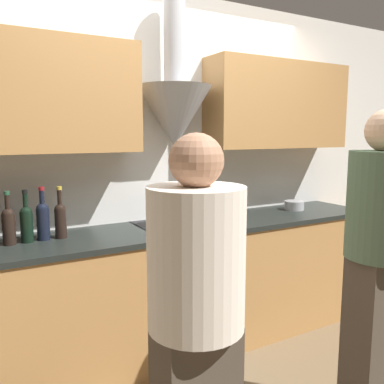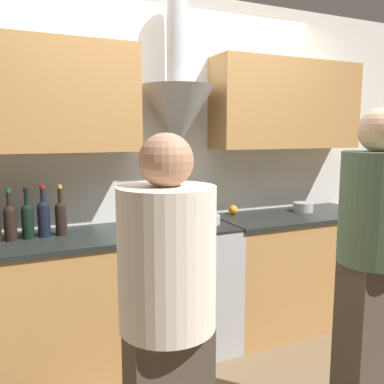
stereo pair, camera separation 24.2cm
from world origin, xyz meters
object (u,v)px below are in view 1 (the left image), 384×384
wine_bottle_5 (26,222)px  saucepan (294,205)px  person_foreground_right (379,257)px  orange_fruit (228,209)px  stove_range (185,286)px  person_foreground_left (196,318)px  wine_bottle_7 (60,218)px  stock_pot (164,216)px  wine_bottle_4 (9,224)px  wine_bottle_6 (43,219)px  mixing_bowl (204,219)px

wine_bottle_5 → saucepan: 2.14m
person_foreground_right → orange_fruit: bearing=89.7°
orange_fruit → stove_range: bearing=-159.5°
person_foreground_left → person_foreground_right: (1.09, 0.00, 0.08)m
wine_bottle_7 → saucepan: bearing=-0.2°
stock_pot → orange_fruit: 0.65m
stove_range → person_foreground_right: size_ratio=0.55×
wine_bottle_5 → saucepan: wine_bottle_5 is taller
stove_range → wine_bottle_7: size_ratio=2.84×
wine_bottle_4 → wine_bottle_6: 0.20m
saucepan → person_foreground_right: bearing=-115.7°
saucepan → orange_fruit: bearing=167.4°
wine_bottle_5 → saucepan: bearing=-0.1°
person_foreground_left → stock_pot: bearing=69.7°
wine_bottle_6 → wine_bottle_7: wine_bottle_6 is taller
stove_range → person_foreground_left: person_foreground_left is taller
stock_pot → saucepan: bearing=0.1°
wine_bottle_7 → mixing_bowl: wine_bottle_7 is taller
wine_bottle_6 → wine_bottle_5: bearing=-173.8°
wine_bottle_4 → stock_pot: 1.00m
wine_bottle_5 → person_foreground_left: bearing=-70.8°
orange_fruit → saucepan: 0.61m
stove_range → person_foreground_left: (-0.61, -1.21, 0.39)m
wine_bottle_5 → stock_pot: wine_bottle_5 is taller
wine_bottle_6 → person_foreground_left: size_ratio=0.21×
wine_bottle_6 → person_foreground_right: (1.44, -1.27, -0.12)m
wine_bottle_6 → orange_fruit: bearing=4.7°
wine_bottle_5 → person_foreground_right: 1.99m
orange_fruit → person_foreground_left: person_foreground_left is taller
stove_range → wine_bottle_5: size_ratio=2.90×
wine_bottle_6 → stove_range: bearing=-4.0°
mixing_bowl → orange_fruit: (0.35, 0.21, 0.01)m
wine_bottle_5 → wine_bottle_4: bearing=-174.9°
wine_bottle_7 → orange_fruit: size_ratio=4.29×
stove_range → wine_bottle_7: wine_bottle_7 is taller
mixing_bowl → wine_bottle_5: bearing=176.0°
wine_bottle_7 → wine_bottle_5: bearing=-179.7°
wine_bottle_6 → orange_fruit: size_ratio=4.33×
wine_bottle_7 → orange_fruit: (1.34, 0.13, -0.09)m
wine_bottle_6 → stock_pot: wine_bottle_6 is taller
wine_bottle_4 → stock_pot: (1.00, 0.00, -0.05)m
orange_fruit → saucepan: same height
wine_bottle_5 → wine_bottle_6: bearing=6.2°
stove_range → wine_bottle_4: size_ratio=2.91×
wine_bottle_6 → person_foreground_left: bearing=-74.9°
mixing_bowl → person_foreground_right: size_ratio=0.12×
stove_range → person_foreground_left: bearing=-116.7°
person_foreground_left → wine_bottle_4: bearing=113.2°
wine_bottle_4 → wine_bottle_7: size_ratio=0.98×
mixing_bowl → orange_fruit: 0.41m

